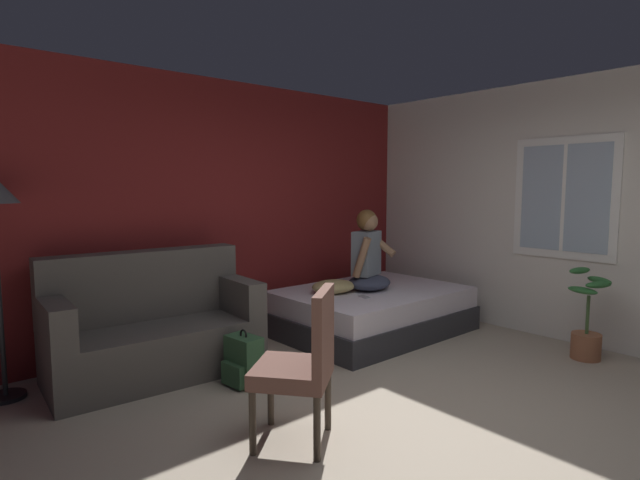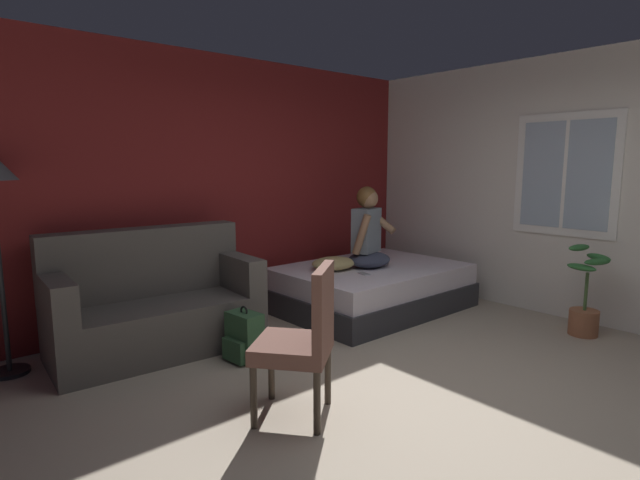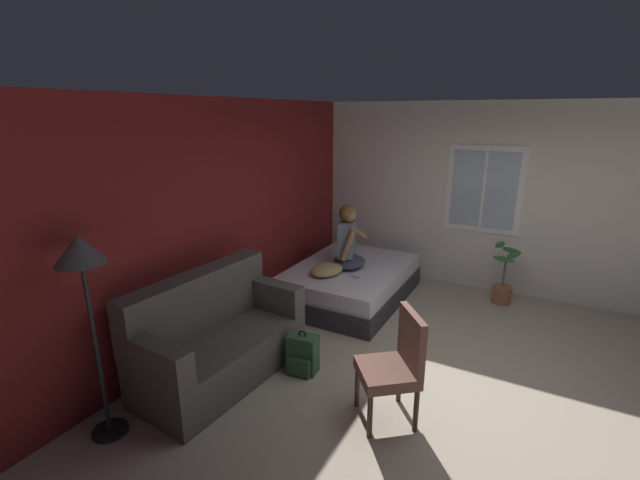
# 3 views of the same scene
# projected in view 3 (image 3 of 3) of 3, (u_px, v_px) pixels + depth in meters

# --- Properties ---
(ground_plane) EXTENTS (40.00, 40.00, 0.00)m
(ground_plane) POSITION_uv_depth(u_px,v_px,m) (468.00, 388.00, 4.09)
(ground_plane) COLOR tan
(wall_back_accent) EXTENTS (10.28, 0.16, 2.70)m
(wall_back_accent) POSITION_uv_depth(u_px,v_px,m) (225.00, 217.00, 5.03)
(wall_back_accent) COLOR maroon
(wall_back_accent) RESTS_ON ground
(wall_side_with_window) EXTENTS (0.19, 7.02, 2.70)m
(wall_side_with_window) POSITION_uv_depth(u_px,v_px,m) (513.00, 200.00, 5.99)
(wall_side_with_window) COLOR silver
(wall_side_with_window) RESTS_ON ground
(bed) EXTENTS (2.02, 1.45, 0.48)m
(bed) POSITION_uv_depth(u_px,v_px,m) (350.00, 282.00, 6.03)
(bed) COLOR #2D2D33
(bed) RESTS_ON ground
(couch) EXTENTS (1.75, 0.93, 1.04)m
(couch) POSITION_uv_depth(u_px,v_px,m) (216.00, 339.00, 4.21)
(couch) COLOR #514C47
(couch) RESTS_ON ground
(side_chair) EXTENTS (0.65, 0.65, 0.98)m
(side_chair) POSITION_uv_depth(u_px,v_px,m) (395.00, 363.00, 3.56)
(side_chair) COLOR #382D23
(side_chair) RESTS_ON ground
(person_seated) EXTENTS (0.62, 0.57, 0.88)m
(person_seated) POSITION_uv_depth(u_px,v_px,m) (348.00, 242.00, 5.82)
(person_seated) COLOR #383D51
(person_seated) RESTS_ON bed
(backpack) EXTENTS (0.26, 0.32, 0.46)m
(backpack) POSITION_uv_depth(u_px,v_px,m) (302.00, 355.00, 4.31)
(backpack) COLOR #2D5133
(backpack) RESTS_ON ground
(throw_pillow) EXTENTS (0.55, 0.47, 0.14)m
(throw_pillow) POSITION_uv_depth(u_px,v_px,m) (327.00, 270.00, 5.62)
(throw_pillow) COLOR tan
(throw_pillow) RESTS_ON bed
(cell_phone) EXTENTS (0.10, 0.16, 0.01)m
(cell_phone) POSITION_uv_depth(u_px,v_px,m) (355.00, 277.00, 5.55)
(cell_phone) COLOR #B7B7BC
(cell_phone) RESTS_ON bed
(floor_lamp) EXTENTS (0.36, 0.36, 1.70)m
(floor_lamp) POSITION_uv_depth(u_px,v_px,m) (83.00, 270.00, 3.12)
(floor_lamp) COLOR black
(floor_lamp) RESTS_ON ground
(potted_plant) EXTENTS (0.39, 0.37, 0.85)m
(potted_plant) POSITION_uv_depth(u_px,v_px,m) (503.00, 282.00, 5.86)
(potted_plant) COLOR #995B3D
(potted_plant) RESTS_ON ground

